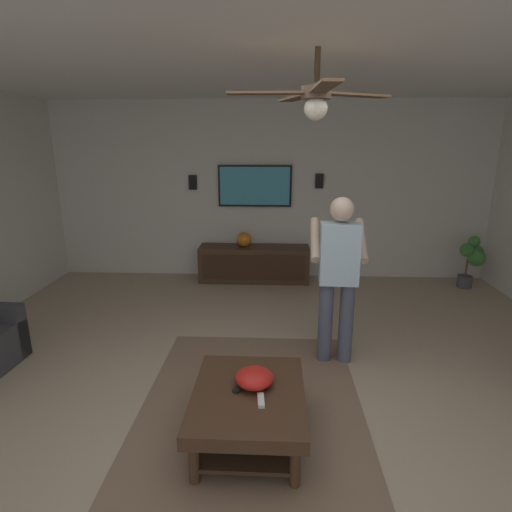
% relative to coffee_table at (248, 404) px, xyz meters
% --- Properties ---
extents(ground_plane, '(9.09, 9.09, 0.00)m').
position_rel_coffee_table_xyz_m(ground_plane, '(0.11, -0.09, -0.30)').
color(ground_plane, tan).
extents(wall_back_tv, '(0.10, 6.98, 2.73)m').
position_rel_coffee_table_xyz_m(wall_back_tv, '(3.95, -0.09, 1.07)').
color(wall_back_tv, silver).
rests_on(wall_back_tv, ground).
extents(ceiling_slab, '(7.78, 6.98, 0.10)m').
position_rel_coffee_table_xyz_m(ceiling_slab, '(0.11, -0.09, 2.49)').
color(ceiling_slab, white).
extents(area_rug, '(2.81, 1.81, 0.01)m').
position_rel_coffee_table_xyz_m(area_rug, '(0.20, -0.00, -0.29)').
color(area_rug, '#7A604C').
rests_on(area_rug, ground).
extents(coffee_table, '(1.00, 0.80, 0.40)m').
position_rel_coffee_table_xyz_m(coffee_table, '(0.00, 0.00, 0.00)').
color(coffee_table, '#422B1C').
rests_on(coffee_table, ground).
extents(media_console, '(0.45, 1.70, 0.55)m').
position_rel_coffee_table_xyz_m(media_console, '(3.61, 0.15, -0.02)').
color(media_console, '#422B1C').
rests_on(media_console, ground).
extents(tv, '(0.05, 1.13, 0.64)m').
position_rel_coffee_table_xyz_m(tv, '(3.85, 0.15, 1.16)').
color(tv, black).
extents(person_standing, '(0.55, 0.55, 1.64)m').
position_rel_coffee_table_xyz_m(person_standing, '(1.20, -0.78, 0.64)').
color(person_standing, '#4C5166').
rests_on(person_standing, ground).
extents(potted_plant_short, '(0.31, 0.36, 0.80)m').
position_rel_coffee_table_xyz_m(potted_plant_short, '(3.42, -3.09, 0.17)').
color(potted_plant_short, '#4C4C51').
rests_on(potted_plant_short, ground).
extents(bowl, '(0.28, 0.28, 0.13)m').
position_rel_coffee_table_xyz_m(bowl, '(0.08, -0.04, 0.17)').
color(bowl, red).
rests_on(bowl, coffee_table).
extents(remote_white, '(0.15, 0.06, 0.02)m').
position_rel_coffee_table_xyz_m(remote_white, '(-0.12, -0.10, 0.12)').
color(remote_white, white).
rests_on(remote_white, coffee_table).
extents(remote_black, '(0.15, 0.11, 0.02)m').
position_rel_coffee_table_xyz_m(remote_black, '(0.04, 0.06, 0.12)').
color(remote_black, black).
rests_on(remote_black, coffee_table).
extents(vase_round, '(0.22, 0.22, 0.22)m').
position_rel_coffee_table_xyz_m(vase_round, '(3.62, 0.30, 0.36)').
color(vase_round, orange).
rests_on(vase_round, media_console).
extents(wall_speaker_left, '(0.06, 0.12, 0.22)m').
position_rel_coffee_table_xyz_m(wall_speaker_left, '(3.87, -0.84, 1.24)').
color(wall_speaker_left, black).
extents(wall_speaker_right, '(0.06, 0.12, 0.22)m').
position_rel_coffee_table_xyz_m(wall_speaker_right, '(3.87, 1.12, 1.21)').
color(wall_speaker_right, black).
extents(ceiling_fan, '(1.19, 1.16, 0.46)m').
position_rel_coffee_table_xyz_m(ceiling_fan, '(0.40, -0.43, 2.11)').
color(ceiling_fan, '#4C3828').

